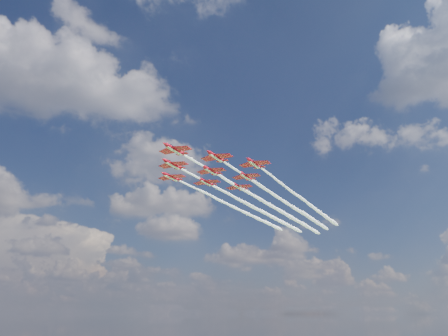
# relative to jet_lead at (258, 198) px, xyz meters

# --- Properties ---
(jet_lead) EXTENTS (78.48, 81.95, 2.35)m
(jet_lead) POSITION_rel_jet_lead_xyz_m (0.00, 0.00, 0.00)
(jet_lead) COLOR red
(jet_row2_port) EXTENTS (78.48, 81.95, 2.35)m
(jet_row2_port) POSITION_rel_jet_lead_xyz_m (11.27, 2.12, 0.00)
(jet_row2_port) COLOR red
(jet_row2_starb) EXTENTS (78.48, 81.95, 2.35)m
(jet_row2_starb) POSITION_rel_jet_lead_xyz_m (1.62, 11.35, 0.00)
(jet_row2_starb) COLOR red
(jet_row3_port) EXTENTS (78.48, 81.95, 2.35)m
(jet_row3_port) POSITION_rel_jet_lead_xyz_m (22.53, 4.24, 0.00)
(jet_row3_port) COLOR red
(jet_row3_centre) EXTENTS (78.48, 81.95, 2.35)m
(jet_row3_centre) POSITION_rel_jet_lead_xyz_m (12.89, 13.47, 0.00)
(jet_row3_centre) COLOR red
(jet_row3_starb) EXTENTS (78.48, 81.95, 2.35)m
(jet_row3_starb) POSITION_rel_jet_lead_xyz_m (3.24, 22.70, 0.00)
(jet_row3_starb) COLOR red
(jet_row4_port) EXTENTS (78.48, 81.95, 2.35)m
(jet_row4_port) POSITION_rel_jet_lead_xyz_m (24.15, 15.58, 0.00)
(jet_row4_port) COLOR red
(jet_row4_starb) EXTENTS (78.48, 81.95, 2.35)m
(jet_row4_starb) POSITION_rel_jet_lead_xyz_m (14.50, 24.81, 0.00)
(jet_row4_starb) COLOR red
(jet_tail) EXTENTS (78.48, 81.95, 2.35)m
(jet_tail) POSITION_rel_jet_lead_xyz_m (25.77, 26.93, 0.00)
(jet_tail) COLOR red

